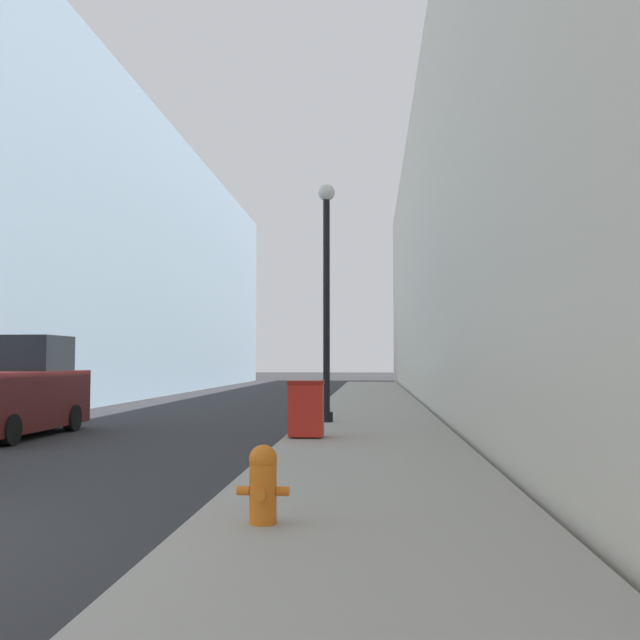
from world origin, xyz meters
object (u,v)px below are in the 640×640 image
trash_bin (306,408)px  pickup_truck (7,393)px  lamppost (326,285)px  fire_hydrant (263,482)px

trash_bin → pickup_truck: size_ratio=0.24×
trash_bin → lamppost: 4.71m
lamppost → pickup_truck: lamppost is taller
pickup_truck → fire_hydrant: bearing=-50.7°
pickup_truck → trash_bin: bearing=-9.0°
fire_hydrant → pickup_truck: 11.33m
trash_bin → pickup_truck: 6.97m
lamppost → fire_hydrant: bearing=-89.4°
fire_hydrant → lamppost: bearing=90.6°
trash_bin → lamppost: bearing=87.2°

